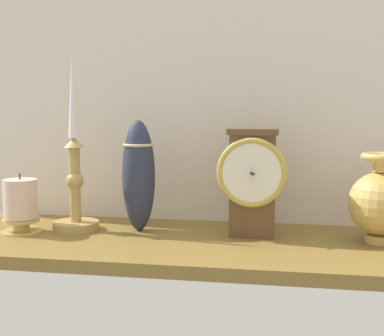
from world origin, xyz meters
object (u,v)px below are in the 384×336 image
(candlestick_tall_left, at_px, (75,179))
(pillar_candle_front, at_px, (21,205))
(mantel_clock, at_px, (252,180))
(tall_ceramic_vase, at_px, (139,175))
(brass_vase_bulbous, at_px, (381,202))

(candlestick_tall_left, relative_size, pillar_candle_front, 3.04)
(candlestick_tall_left, bearing_deg, mantel_clock, 1.28)
(mantel_clock, xyz_separation_m, candlestick_tall_left, (-0.37, -0.01, -0.01))
(mantel_clock, xyz_separation_m, tall_ceramic_vase, (-0.24, 0.01, 0.00))
(tall_ceramic_vase, bearing_deg, mantel_clock, -2.61)
(mantel_clock, height_order, candlestick_tall_left, candlestick_tall_left)
(pillar_candle_front, xyz_separation_m, tall_ceramic_vase, (0.23, 0.06, 0.06))
(brass_vase_bulbous, height_order, pillar_candle_front, brass_vase_bulbous)
(brass_vase_bulbous, height_order, tall_ceramic_vase, tall_ceramic_vase)
(candlestick_tall_left, height_order, pillar_candle_front, candlestick_tall_left)
(mantel_clock, bearing_deg, candlestick_tall_left, -178.72)
(candlestick_tall_left, distance_m, pillar_candle_front, 0.12)
(candlestick_tall_left, bearing_deg, pillar_candle_front, -157.93)
(mantel_clock, height_order, tall_ceramic_vase, tall_ceramic_vase)
(brass_vase_bulbous, relative_size, tall_ceramic_vase, 0.74)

